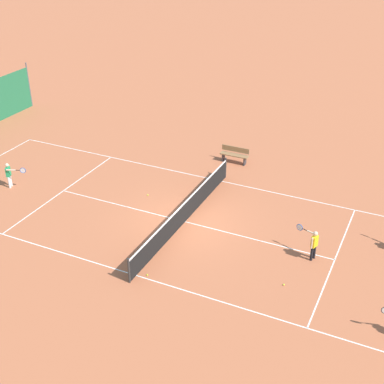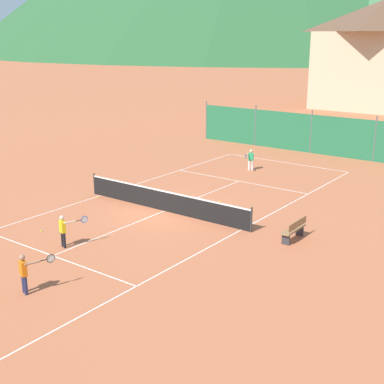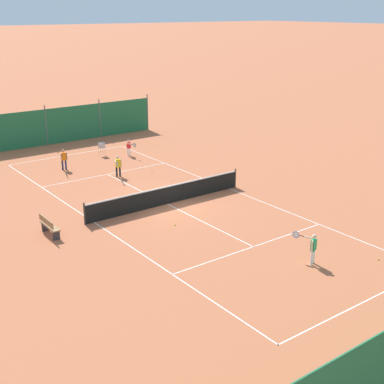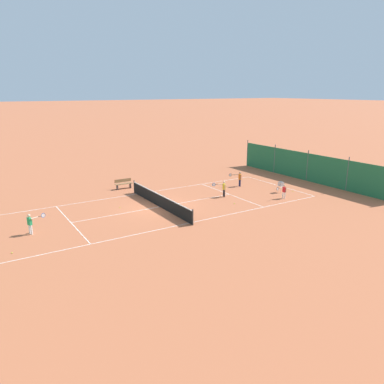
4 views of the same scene
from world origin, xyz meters
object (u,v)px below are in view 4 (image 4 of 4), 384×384
at_px(tennis_ball_mid_court, 193,221).
at_px(tennis_ball_far_corner, 234,203).
at_px(tennis_ball_by_net_right, 293,191).
at_px(ball_hopper, 281,185).
at_px(player_near_service, 239,178).
at_px(player_far_service, 31,222).
at_px(player_near_baseline, 284,190).
at_px(tennis_ball_alley_left, 12,253).
at_px(tennis_ball_by_net_left, 120,207).
at_px(player_far_baseline, 224,188).
at_px(courtside_bench, 123,184).
at_px(tennis_net, 160,200).

distance_m(tennis_ball_mid_court, tennis_ball_far_corner, 4.97).
xyz_separation_m(tennis_ball_by_net_right, ball_hopper, (0.42, 1.00, 0.62)).
height_order(player_near_service, player_far_service, player_near_service).
bearing_deg(player_near_baseline, tennis_ball_far_corner, 78.07).
distance_m(player_near_service, tennis_ball_alley_left, 19.65).
height_order(tennis_ball_by_net_left, tennis_ball_alley_left, same).
xyz_separation_m(player_near_service, player_far_baseline, (-1.98, 3.22, -0.02)).
distance_m(tennis_ball_by_net_right, ball_hopper, 1.25).
xyz_separation_m(tennis_ball_far_corner, courtside_bench, (8.67, 5.31, 0.42)).
bearing_deg(player_near_baseline, tennis_ball_by_net_right, -64.10).
distance_m(player_near_baseline, ball_hopper, 1.85).
height_order(player_near_service, player_near_baseline, player_near_service).
bearing_deg(player_near_service, tennis_ball_by_net_right, -145.78).
height_order(tennis_ball_far_corner, ball_hopper, ball_hopper).
bearing_deg(tennis_ball_by_net_left, tennis_ball_alley_left, 119.92).
relative_size(player_near_service, tennis_ball_by_net_right, 19.67).
xyz_separation_m(tennis_net, player_near_service, (1.68, -8.78, 0.26)).
bearing_deg(tennis_ball_mid_court, player_near_baseline, -85.34).
height_order(tennis_net, tennis_ball_by_net_left, tennis_net).
height_order(player_far_baseline, tennis_ball_by_net_left, player_far_baseline).
relative_size(player_near_service, tennis_ball_alley_left, 19.67).
xyz_separation_m(tennis_net, tennis_ball_far_corner, (-2.33, -5.08, -0.47)).
xyz_separation_m(player_far_service, tennis_ball_mid_court, (-3.18, -9.26, -0.69)).
relative_size(tennis_net, courtside_bench, 6.12).
xyz_separation_m(player_far_baseline, tennis_ball_far_corner, (-2.03, 0.48, -0.70)).
relative_size(player_near_service, ball_hopper, 1.46).
bearing_deg(tennis_ball_far_corner, tennis_net, 65.39).
bearing_deg(tennis_net, player_far_baseline, -93.08).
distance_m(player_far_baseline, tennis_ball_by_net_right, 6.17).
bearing_deg(tennis_ball_by_net_left, player_near_service, -88.08).
xyz_separation_m(player_far_baseline, courtside_bench, (6.64, 5.79, -0.28)).
xyz_separation_m(player_far_baseline, tennis_ball_by_net_right, (-1.87, -5.84, -0.70)).
height_order(tennis_ball_mid_court, tennis_ball_far_corner, same).
relative_size(player_far_service, tennis_ball_mid_court, 18.89).
distance_m(tennis_net, player_near_service, 8.94).
height_order(tennis_net, tennis_ball_mid_court, tennis_net).
height_order(player_near_baseline, tennis_ball_by_net_left, player_near_baseline).
height_order(tennis_net, tennis_ball_alley_left, tennis_net).
bearing_deg(tennis_ball_mid_court, tennis_ball_alley_left, 85.69).
bearing_deg(tennis_ball_alley_left, tennis_ball_far_corner, -86.99).
xyz_separation_m(player_far_baseline, ball_hopper, (-1.45, -4.84, -0.08)).
bearing_deg(courtside_bench, player_far_service, 129.34).
height_order(tennis_ball_alley_left, ball_hopper, ball_hopper).
xyz_separation_m(player_far_service, tennis_ball_far_corner, (-1.58, -13.96, -0.69)).
distance_m(player_far_service, tennis_ball_by_net_right, 20.34).
bearing_deg(player_near_service, player_near_baseline, -174.43).
bearing_deg(tennis_ball_far_corner, tennis_ball_by_net_left, 64.61).
xyz_separation_m(player_far_service, player_far_baseline, (0.45, -14.44, 0.01)).
height_order(player_far_baseline, courtside_bench, player_far_baseline).
bearing_deg(courtside_bench, player_far_baseline, -138.94).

